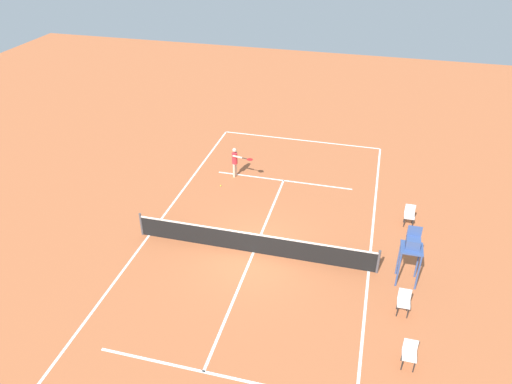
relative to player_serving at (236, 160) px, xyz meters
name	(u,v)px	position (x,y,z in m)	size (l,w,h in m)	color
ground_plane	(253,252)	(-2.49, 5.84, -0.96)	(60.00, 60.00, 0.00)	#B76038
court_lines	(253,252)	(-2.49, 5.84, -0.95)	(9.41, 22.07, 0.01)	white
tennis_net	(253,243)	(-2.49, 5.84, -0.46)	(10.01, 0.10, 1.07)	#4C4C51
player_serving	(236,160)	(0.00, 0.00, 0.00)	(1.22, 0.75, 1.62)	beige
tennis_ball	(221,186)	(0.46, 1.15, -0.92)	(0.07, 0.07, 0.07)	#CCE033
umpire_chair	(412,247)	(-8.51, 6.04, 0.65)	(0.80, 0.80, 2.41)	#38518C
courtside_chair_near	(410,353)	(-8.56, 10.01, -0.42)	(0.44, 0.46, 0.95)	#262626
courtside_chair_mid	(409,214)	(-8.62, 2.18, -0.42)	(0.44, 0.46, 0.95)	#262626
courtside_chair_far	(404,301)	(-8.39, 7.74, -0.42)	(0.44, 0.46, 0.95)	#262626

